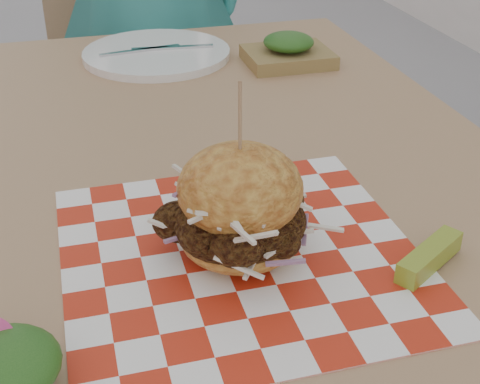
% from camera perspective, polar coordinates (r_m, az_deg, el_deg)
% --- Properties ---
extents(patio_table, '(0.80, 1.20, 0.75)m').
position_cam_1_polar(patio_table, '(0.91, -2.46, -1.86)').
color(patio_table, tan).
rests_on(patio_table, ground).
extents(patio_chair, '(0.54, 0.55, 0.95)m').
position_cam_1_polar(patio_chair, '(1.93, -8.81, 11.65)').
color(patio_chair, tan).
rests_on(patio_chair, ground).
extents(paper_liner, '(0.36, 0.36, 0.00)m').
position_cam_1_polar(paper_liner, '(0.69, 0.00, -5.30)').
color(paper_liner, red).
rests_on(paper_liner, patio_table).
extents(sandwich, '(0.17, 0.17, 0.19)m').
position_cam_1_polar(sandwich, '(0.66, 0.00, -1.56)').
color(sandwich, gold).
rests_on(sandwich, paper_liner).
extents(pickle_spear, '(0.09, 0.07, 0.02)m').
position_cam_1_polar(pickle_spear, '(0.69, 15.87, -5.34)').
color(pickle_spear, olive).
rests_on(pickle_spear, paper_liner).
extents(place_setting, '(0.27, 0.27, 0.02)m').
position_cam_1_polar(place_setting, '(1.26, -7.13, 11.63)').
color(place_setting, white).
rests_on(place_setting, patio_table).
extents(kraft_tray, '(0.15, 0.12, 0.06)m').
position_cam_1_polar(kraft_tray, '(1.22, 4.14, 11.88)').
color(kraft_tray, olive).
rests_on(kraft_tray, patio_table).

